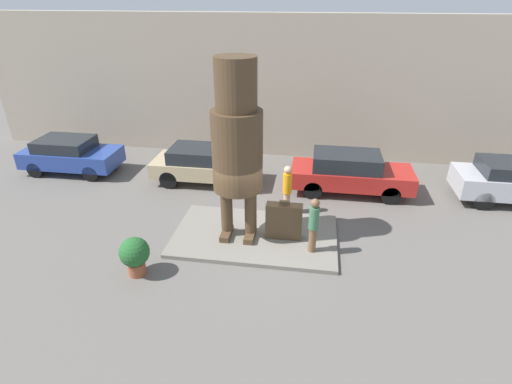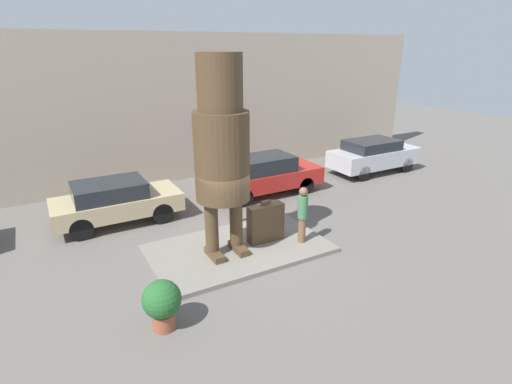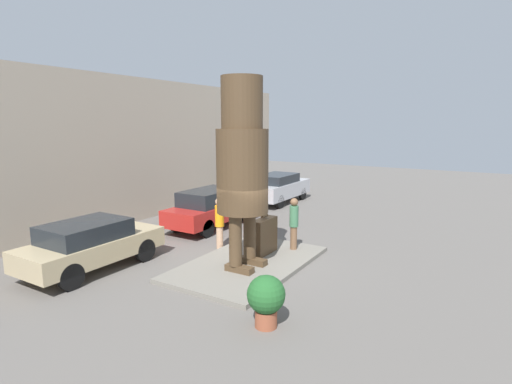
# 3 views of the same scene
# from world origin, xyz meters

# --- Properties ---
(ground_plane) EXTENTS (60.00, 60.00, 0.00)m
(ground_plane) POSITION_xyz_m (0.00, 0.00, 0.00)
(ground_plane) COLOR #605B56
(pedestal) EXTENTS (5.12, 3.08, 0.13)m
(pedestal) POSITION_xyz_m (0.00, 0.00, 0.06)
(pedestal) COLOR slate
(pedestal) RESTS_ON ground_plane
(building_backdrop) EXTENTS (28.00, 0.60, 6.22)m
(building_backdrop) POSITION_xyz_m (0.00, 7.48, 3.11)
(building_backdrop) COLOR tan
(building_backdrop) RESTS_ON ground_plane
(statue_figure) EXTENTS (1.46, 1.46, 5.41)m
(statue_figure) POSITION_xyz_m (-0.49, -0.11, 3.29)
(statue_figure) COLOR #4C3823
(statue_figure) RESTS_ON pedestal
(giant_suitcase) EXTENTS (1.11, 0.36, 1.30)m
(giant_suitcase) POSITION_xyz_m (0.90, -0.03, 0.71)
(giant_suitcase) COLOR #4C3823
(giant_suitcase) RESTS_ON pedestal
(tourist) EXTENTS (0.29, 0.29, 1.73)m
(tourist) POSITION_xyz_m (1.80, -0.64, 1.08)
(tourist) COLOR brown
(tourist) RESTS_ON pedestal
(parked_car_tan) EXTENTS (4.12, 1.78, 1.47)m
(parked_car_tan) POSITION_xyz_m (-2.69, 3.78, 0.80)
(parked_car_tan) COLOR tan
(parked_car_tan) RESTS_ON ground_plane
(parked_car_red) EXTENTS (4.55, 1.71, 1.60)m
(parked_car_red) POSITION_xyz_m (3.08, 3.72, 0.85)
(parked_car_red) COLOR #B2231E
(parked_car_red) RESTS_ON ground_plane
(parked_car_silver) EXTENTS (4.40, 1.77, 1.57)m
(parked_car_silver) POSITION_xyz_m (9.09, 3.82, 0.85)
(parked_car_silver) COLOR #B7B7BC
(parked_car_silver) RESTS_ON ground_plane
(planter_pot) EXTENTS (0.82, 0.82, 1.14)m
(planter_pot) POSITION_xyz_m (-2.94, -2.29, 0.66)
(planter_pot) COLOR brown
(planter_pot) RESTS_ON ground_plane
(worker_hivis) EXTENTS (0.31, 0.31, 1.80)m
(worker_hivis) POSITION_xyz_m (0.85, 1.71, 0.98)
(worker_hivis) COLOR tan
(worker_hivis) RESTS_ON ground_plane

